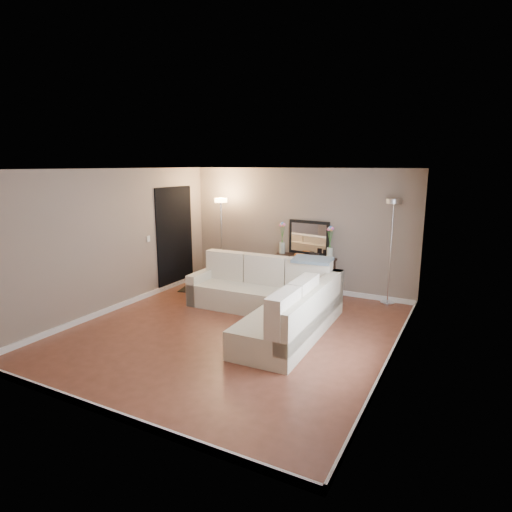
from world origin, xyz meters
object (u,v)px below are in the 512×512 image
at_px(console_table, 301,272).
at_px(floor_lamp_lit, 221,224).
at_px(floor_lamp_unlit, 392,231).
at_px(sectional_sofa, 272,299).

relative_size(console_table, floor_lamp_lit, 0.68).
xyz_separation_m(floor_lamp_lit, floor_lamp_unlit, (3.63, 0.27, 0.07)).
bearing_deg(floor_lamp_lit, console_table, 6.39).
distance_m(sectional_sofa, console_table, 1.76).
distance_m(floor_lamp_lit, floor_lamp_unlit, 3.64).
bearing_deg(sectional_sofa, floor_lamp_unlit, 48.08).
bearing_deg(floor_lamp_lit, floor_lamp_unlit, 4.33).
relative_size(sectional_sofa, floor_lamp_unlit, 1.40).
xyz_separation_m(console_table, floor_lamp_unlit, (1.79, 0.07, 1.00)).
bearing_deg(console_table, floor_lamp_lit, -173.61).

